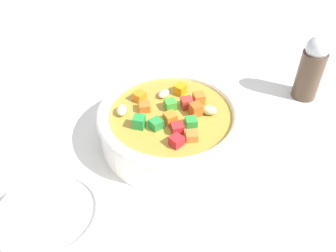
# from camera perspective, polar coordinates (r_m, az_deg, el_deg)

# --- Properties ---
(ground_plane) EXTENTS (1.40, 1.40, 0.02)m
(ground_plane) POSITION_cam_1_polar(r_m,az_deg,el_deg) (0.43, 0.00, -3.13)
(ground_plane) COLOR silver
(soup_bowl_main) EXTENTS (0.16, 0.16, 0.05)m
(soup_bowl_main) POSITION_cam_1_polar(r_m,az_deg,el_deg) (0.41, 0.00, 0.38)
(soup_bowl_main) COLOR white
(soup_bowl_main) RESTS_ON ground_plane
(spoon) EXTENTS (0.03, 0.24, 0.01)m
(spoon) POSITION_cam_1_polar(r_m,az_deg,el_deg) (0.51, -5.40, 6.77)
(spoon) COLOR silver
(spoon) RESTS_ON ground_plane
(side_bowl_small) EXTENTS (0.10, 0.10, 0.04)m
(side_bowl_small) POSITION_cam_1_polar(r_m,az_deg,el_deg) (0.35, -18.37, -14.17)
(side_bowl_small) COLOR white
(side_bowl_small) RESTS_ON ground_plane
(pepper_shaker) EXTENTS (0.03, 0.03, 0.09)m
(pepper_shaker) POSITION_cam_1_polar(r_m,az_deg,el_deg) (0.50, 21.64, 8.56)
(pepper_shaker) COLOR #4C3828
(pepper_shaker) RESTS_ON ground_plane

